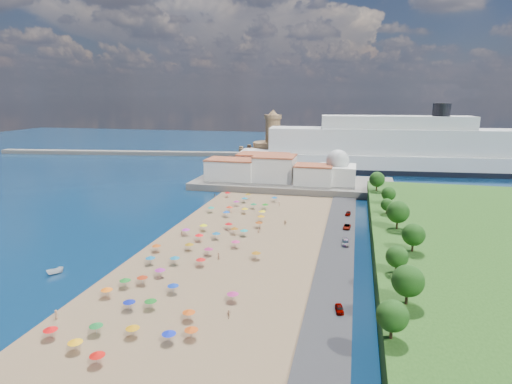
# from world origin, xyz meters

# --- Properties ---
(ground) EXTENTS (700.00, 700.00, 0.00)m
(ground) POSITION_xyz_m (0.00, 0.00, 0.00)
(ground) COLOR #071938
(ground) RESTS_ON ground
(terrace) EXTENTS (90.00, 36.00, 3.00)m
(terrace) POSITION_xyz_m (10.00, 73.00, 1.50)
(terrace) COLOR #59544C
(terrace) RESTS_ON ground
(jetty) EXTENTS (18.00, 70.00, 2.40)m
(jetty) POSITION_xyz_m (-12.00, 108.00, 1.20)
(jetty) COLOR #59544C
(jetty) RESTS_ON ground
(breakwater) EXTENTS (199.03, 34.77, 2.60)m
(breakwater) POSITION_xyz_m (-110.00, 153.00, 1.30)
(breakwater) COLOR #59544C
(breakwater) RESTS_ON ground
(waterfront_buildings) EXTENTS (57.00, 29.00, 11.00)m
(waterfront_buildings) POSITION_xyz_m (-3.05, 73.64, 7.88)
(waterfront_buildings) COLOR silver
(waterfront_buildings) RESTS_ON terrace
(domed_building) EXTENTS (16.00, 16.00, 15.00)m
(domed_building) POSITION_xyz_m (30.00, 71.00, 8.97)
(domed_building) COLOR silver
(domed_building) RESTS_ON terrace
(fortress) EXTENTS (40.00, 40.00, 32.40)m
(fortress) POSITION_xyz_m (-12.00, 138.00, 6.68)
(fortress) COLOR #A27851
(fortress) RESTS_ON ground
(cruise_ship) EXTENTS (170.91, 39.87, 37.04)m
(cruise_ship) POSITION_xyz_m (57.91, 123.49, 10.97)
(cruise_ship) COLOR black
(cruise_ship) RESTS_ON ground
(beach_parasols) EXTENTS (30.41, 114.63, 2.20)m
(beach_parasols) POSITION_xyz_m (-1.28, -12.31, 2.15)
(beach_parasols) COLOR gray
(beach_parasols) RESTS_ON beach
(beachgoers) EXTENTS (35.55, 99.84, 1.85)m
(beachgoers) POSITION_xyz_m (2.74, -2.35, 1.11)
(beachgoers) COLOR tan
(beachgoers) RESTS_ON beach
(moored_boats) EXTENTS (6.54, 31.61, 1.54)m
(moored_boats) POSITION_xyz_m (-28.79, -49.55, 0.75)
(moored_boats) COLOR white
(moored_boats) RESTS_ON ground
(parked_cars) EXTENTS (2.49, 73.02, 1.43)m
(parked_cars) POSITION_xyz_m (36.00, 1.76, 1.37)
(parked_cars) COLOR gray
(parked_cars) RESTS_ON promenade
(hillside_trees) EXTENTS (12.48, 108.05, 7.76)m
(hillside_trees) POSITION_xyz_m (47.84, -7.48, 10.13)
(hillside_trees) COLOR #382314
(hillside_trees) RESTS_ON hillside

